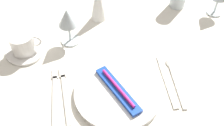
{
  "coord_description": "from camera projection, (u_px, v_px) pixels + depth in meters",
  "views": [
    {
      "loc": [
        -0.1,
        -0.76,
        1.47
      ],
      "look_at": [
        0.01,
        -0.12,
        0.76
      ],
      "focal_mm": 44.62,
      "sensor_mm": 36.0,
      "label": 1
    }
  ],
  "objects": [
    {
      "name": "dining_table",
      "position": [
        106.0,
        59.0,
        1.11
      ],
      "size": [
        1.8,
        1.11,
        0.74
      ],
      "color": "silver",
      "rests_on": "ground"
    },
    {
      "name": "dinner_plate",
      "position": [
        118.0,
        93.0,
        0.88
      ],
      "size": [
        0.28,
        0.28,
        0.02
      ],
      "primitive_type": "cylinder",
      "color": "white",
      "rests_on": "dining_table"
    },
    {
      "name": "toothbrush_package",
      "position": [
        118.0,
        90.0,
        0.87
      ],
      "size": [
        0.12,
        0.21,
        0.02
      ],
      "color": "blue",
      "rests_on": "dinner_plate"
    },
    {
      "name": "fork_outer",
      "position": [
        65.0,
        92.0,
        0.89
      ],
      "size": [
        0.03,
        0.23,
        0.0
      ],
      "color": "beige",
      "rests_on": "dining_table"
    },
    {
      "name": "fork_inner",
      "position": [
        55.0,
        93.0,
        0.89
      ],
      "size": [
        0.02,
        0.23,
        0.0
      ],
      "color": "beige",
      "rests_on": "dining_table"
    },
    {
      "name": "dinner_knife",
      "position": [
        167.0,
        82.0,
        0.92
      ],
      "size": [
        0.02,
        0.22,
        0.0
      ],
      "color": "beige",
      "rests_on": "dining_table"
    },
    {
      "name": "spoon_soup",
      "position": [
        174.0,
        76.0,
        0.94
      ],
      "size": [
        0.03,
        0.21,
        0.01
      ],
      "color": "beige",
      "rests_on": "dining_table"
    },
    {
      "name": "saucer_left",
      "position": [
        25.0,
        51.0,
        1.02
      ],
      "size": [
        0.14,
        0.14,
        0.01
      ],
      "primitive_type": "cylinder",
      "color": "white",
      "rests_on": "dining_table"
    },
    {
      "name": "coffee_cup_left",
      "position": [
        23.0,
        42.0,
        0.99
      ],
      "size": [
        0.11,
        0.09,
        0.07
      ],
      "color": "white",
      "rests_on": "saucer_left"
    },
    {
      "name": "wine_glass_left",
      "position": [
        68.0,
        20.0,
        0.99
      ],
      "size": [
        0.07,
        0.07,
        0.15
      ],
      "color": "silver",
      "rests_on": "dining_table"
    },
    {
      "name": "napkin_folded",
      "position": [
        98.0,
        0.0,
        1.09
      ],
      "size": [
        0.06,
        0.06,
        0.18
      ],
      "primitive_type": "cone",
      "color": "white",
      "rests_on": "dining_table"
    }
  ]
}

